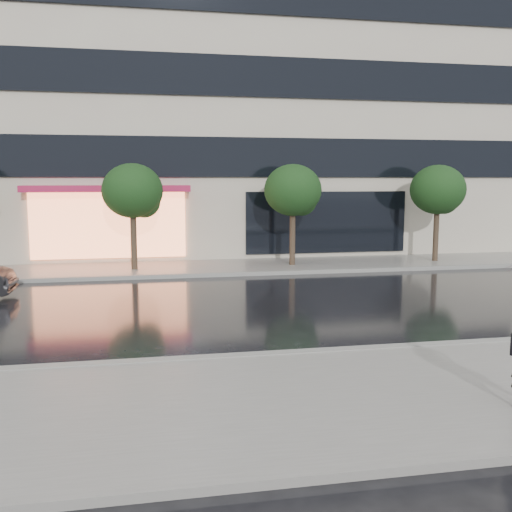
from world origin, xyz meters
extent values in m
plane|color=black|center=(0.00, 0.00, 0.00)|extent=(120.00, 120.00, 0.00)
cube|color=slate|center=(0.00, -3.25, 0.06)|extent=(60.00, 4.50, 0.12)
cube|color=slate|center=(0.00, 10.25, 0.06)|extent=(60.00, 3.50, 0.12)
cube|color=gray|center=(0.00, -1.00, 0.07)|extent=(60.00, 0.25, 0.14)
cube|color=gray|center=(0.00, 8.50, 0.07)|extent=(60.00, 0.25, 0.14)
cube|color=#BAB49D|center=(0.00, 18.00, 9.00)|extent=(30.00, 12.00, 18.00)
cube|color=black|center=(0.00, 11.94, 4.30)|extent=(28.00, 0.12, 1.60)
cube|color=black|center=(0.00, 11.94, 7.50)|extent=(28.00, 0.12, 1.60)
cube|color=#FF8C59|center=(-4.00, 11.92, 1.60)|extent=(6.00, 0.10, 2.60)
cube|color=#A81946|center=(-4.00, 11.59, 3.05)|extent=(6.40, 0.70, 0.25)
cube|color=black|center=(5.00, 11.94, 1.60)|extent=(7.00, 0.10, 2.60)
cylinder|color=#33261C|center=(-3.00, 10.00, 1.10)|extent=(0.22, 0.22, 2.20)
ellipsoid|color=black|center=(-3.00, 10.00, 3.00)|extent=(2.20, 2.20, 1.98)
sphere|color=black|center=(-2.60, 10.20, 2.60)|extent=(1.20, 1.20, 1.20)
cylinder|color=#33261C|center=(3.00, 10.00, 1.10)|extent=(0.22, 0.22, 2.20)
ellipsoid|color=black|center=(3.00, 10.00, 3.00)|extent=(2.20, 2.20, 1.98)
sphere|color=black|center=(3.40, 10.20, 2.60)|extent=(1.20, 1.20, 1.20)
cylinder|color=#33261C|center=(9.00, 10.00, 1.10)|extent=(0.22, 0.22, 2.20)
ellipsoid|color=black|center=(9.00, 10.00, 3.00)|extent=(2.20, 2.20, 1.98)
sphere|color=black|center=(9.40, 10.20, 2.60)|extent=(1.20, 1.20, 1.20)
camera|label=1|loc=(-2.45, -11.26, 3.41)|focal=40.00mm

